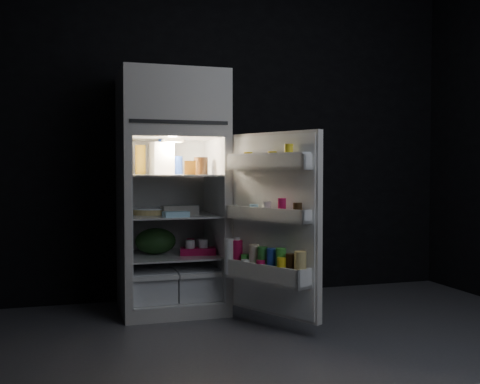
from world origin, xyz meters
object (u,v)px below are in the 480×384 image
object	(u,v)px
refrigerator	(171,184)
yogurt_tray	(198,251)
egg_carton	(180,210)
fridge_door	(271,228)
milk_jug	(161,159)

from	to	relation	value
refrigerator	yogurt_tray	xyz separation A→B (m)	(0.19, -0.11, -0.50)
refrigerator	egg_carton	world-z (taller)	refrigerator
fridge_door	egg_carton	bearing A→B (deg)	129.29
refrigerator	egg_carton	bearing A→B (deg)	-63.92
egg_carton	milk_jug	bearing A→B (deg)	127.37
egg_carton	refrigerator	bearing A→B (deg)	109.04
egg_carton	yogurt_tray	bearing A→B (deg)	-9.71
fridge_door	refrigerator	bearing A→B (deg)	127.65
egg_carton	yogurt_tray	world-z (taller)	egg_carton
egg_carton	yogurt_tray	distance (m)	0.34
refrigerator	yogurt_tray	world-z (taller)	refrigerator
egg_carton	fridge_door	bearing A→B (deg)	-57.75
egg_carton	yogurt_tray	size ratio (longest dim) A/B	1.02
refrigerator	fridge_door	distance (m)	0.94
milk_jug	egg_carton	world-z (taller)	milk_jug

